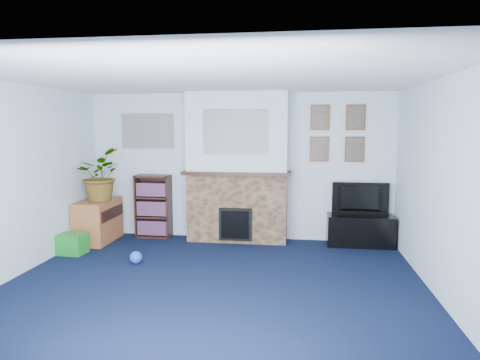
# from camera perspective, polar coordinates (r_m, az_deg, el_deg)

# --- Properties ---
(floor) EXTENTS (5.00, 4.50, 0.01)m
(floor) POSITION_cam_1_polar(r_m,az_deg,el_deg) (5.17, -3.69, -14.04)
(floor) COLOR black
(floor) RESTS_ON ground
(ceiling) EXTENTS (5.00, 4.50, 0.01)m
(ceiling) POSITION_cam_1_polar(r_m,az_deg,el_deg) (4.84, -3.93, 13.46)
(ceiling) COLOR white
(ceiling) RESTS_ON wall_back
(wall_back) EXTENTS (5.00, 0.04, 2.40)m
(wall_back) POSITION_cam_1_polar(r_m,az_deg,el_deg) (7.06, -0.14, 1.81)
(wall_back) COLOR silver
(wall_back) RESTS_ON ground
(wall_front) EXTENTS (5.00, 0.04, 2.40)m
(wall_front) POSITION_cam_1_polar(r_m,az_deg,el_deg) (2.73, -13.37, -7.37)
(wall_front) COLOR silver
(wall_front) RESTS_ON ground
(wall_left) EXTENTS (0.04, 4.50, 2.40)m
(wall_left) POSITION_cam_1_polar(r_m,az_deg,el_deg) (5.89, -28.36, -0.20)
(wall_left) COLOR silver
(wall_left) RESTS_ON ground
(wall_right) EXTENTS (0.04, 4.50, 2.40)m
(wall_right) POSITION_cam_1_polar(r_m,az_deg,el_deg) (5.00, 25.52, -1.23)
(wall_right) COLOR silver
(wall_right) RESTS_ON ground
(chimney_breast) EXTENTS (1.72, 0.50, 2.40)m
(chimney_breast) POSITION_cam_1_polar(r_m,az_deg,el_deg) (6.86, -0.38, 1.51)
(chimney_breast) COLOR brown
(chimney_breast) RESTS_ON ground
(collage_main) EXTENTS (1.00, 0.03, 0.68)m
(collage_main) POSITION_cam_1_polar(r_m,az_deg,el_deg) (6.62, -0.64, 6.46)
(collage_main) COLOR gray
(collage_main) RESTS_ON chimney_breast
(collage_left) EXTENTS (0.90, 0.03, 0.58)m
(collage_left) POSITION_cam_1_polar(r_m,az_deg,el_deg) (7.39, -12.22, 6.39)
(collage_left) COLOR gray
(collage_left) RESTS_ON wall_back
(portrait_tl) EXTENTS (0.30, 0.03, 0.40)m
(portrait_tl) POSITION_cam_1_polar(r_m,az_deg,el_deg) (6.95, 10.62, 8.19)
(portrait_tl) COLOR brown
(portrait_tl) RESTS_ON wall_back
(portrait_tr) EXTENTS (0.30, 0.03, 0.40)m
(portrait_tr) POSITION_cam_1_polar(r_m,az_deg,el_deg) (7.00, 15.16, 8.06)
(portrait_tr) COLOR brown
(portrait_tr) RESTS_ON wall_back
(portrait_bl) EXTENTS (0.30, 0.03, 0.40)m
(portrait_bl) POSITION_cam_1_polar(r_m,az_deg,el_deg) (6.96, 10.52, 4.08)
(portrait_bl) COLOR brown
(portrait_bl) RESTS_ON wall_back
(portrait_br) EXTENTS (0.30, 0.03, 0.40)m
(portrait_br) POSITION_cam_1_polar(r_m,az_deg,el_deg) (7.01, 15.02, 3.97)
(portrait_br) COLOR brown
(portrait_br) RESTS_ON wall_back
(tv_stand) EXTENTS (1.02, 0.43, 0.48)m
(tv_stand) POSITION_cam_1_polar(r_m,az_deg,el_deg) (7.01, 15.69, -6.60)
(tv_stand) COLOR black
(tv_stand) RESTS_ON ground
(television) EXTENTS (0.87, 0.12, 0.50)m
(television) POSITION_cam_1_polar(r_m,az_deg,el_deg) (6.93, 15.82, -2.48)
(television) COLOR black
(television) RESTS_ON tv_stand
(bookshelf) EXTENTS (0.58, 0.28, 1.05)m
(bookshelf) POSITION_cam_1_polar(r_m,az_deg,el_deg) (7.36, -11.44, -3.61)
(bookshelf) COLOR black
(bookshelf) RESTS_ON ground
(sideboard) EXTENTS (0.48, 0.87, 0.68)m
(sideboard) POSITION_cam_1_polar(r_m,az_deg,el_deg) (7.35, -18.40, -5.07)
(sideboard) COLOR #A35C34
(sideboard) RESTS_ON ground
(potted_plant) EXTENTS (0.94, 0.97, 0.83)m
(potted_plant) POSITION_cam_1_polar(r_m,az_deg,el_deg) (7.16, -18.46, 0.62)
(potted_plant) COLOR #26661E
(potted_plant) RESTS_ON sideboard
(mantel_clock) EXTENTS (0.09, 0.05, 0.12)m
(mantel_clock) POSITION_cam_1_polar(r_m,az_deg,el_deg) (6.82, -0.54, 1.77)
(mantel_clock) COLOR gold
(mantel_clock) RESTS_ON chimney_breast
(mantel_candle) EXTENTS (0.05, 0.05, 0.16)m
(mantel_candle) POSITION_cam_1_polar(r_m,az_deg,el_deg) (6.78, 1.80, 1.82)
(mantel_candle) COLOR #B2BFC6
(mantel_candle) RESTS_ON chimney_breast
(mantel_teddy) EXTENTS (0.12, 0.12, 0.12)m
(mantel_teddy) POSITION_cam_1_polar(r_m,az_deg,el_deg) (6.93, -5.37, 1.79)
(mantel_teddy) COLOR gray
(mantel_teddy) RESTS_ON chimney_breast
(mantel_can) EXTENTS (0.06, 0.06, 0.12)m
(mantel_can) POSITION_cam_1_polar(r_m,az_deg,el_deg) (6.75, 5.58, 1.60)
(mantel_can) COLOR yellow
(mantel_can) RESTS_ON chimney_breast
(green_crate) EXTENTS (0.39, 0.32, 0.30)m
(green_crate) POSITION_cam_1_polar(r_m,az_deg,el_deg) (6.81, -21.44, -8.00)
(green_crate) COLOR #198C26
(green_crate) RESTS_ON ground
(toy_ball) EXTENTS (0.17, 0.17, 0.17)m
(toy_ball) POSITION_cam_1_polar(r_m,az_deg,el_deg) (6.10, -13.72, -9.97)
(toy_ball) COLOR blue
(toy_ball) RESTS_ON ground
(toy_block) EXTENTS (0.19, 0.19, 0.20)m
(toy_block) POSITION_cam_1_polar(r_m,az_deg,el_deg) (6.82, -21.43, -8.24)
(toy_block) COLOR yellow
(toy_block) RESTS_ON ground
(toy_tube) EXTENTS (0.28, 0.12, 0.16)m
(toy_tube) POSITION_cam_1_polar(r_m,az_deg,el_deg) (6.93, -20.93, -8.31)
(toy_tube) COLOR blue
(toy_tube) RESTS_ON ground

